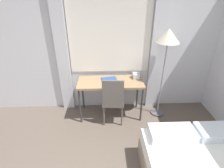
{
  "coord_description": "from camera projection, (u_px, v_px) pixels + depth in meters",
  "views": [
    {
      "loc": [
        0.16,
        -0.68,
        2.3
      ],
      "look_at": [
        0.27,
        1.93,
        0.93
      ],
      "focal_mm": 28.0,
      "sensor_mm": 36.0,
      "label": 1
    }
  ],
  "objects": [
    {
      "name": "wall_back_with_window",
      "position": [
        98.0,
        47.0,
        3.4
      ],
      "size": [
        5.77,
        0.13,
        2.7
      ],
      "color": "silver",
      "rests_on": "ground_plane"
    },
    {
      "name": "desk",
      "position": [
        110.0,
        84.0,
        3.4
      ],
      "size": [
        1.26,
        0.56,
        0.78
      ],
      "color": "#937551",
      "rests_on": "ground_plane"
    },
    {
      "name": "desk_chair",
      "position": [
        113.0,
        99.0,
        3.24
      ],
      "size": [
        0.43,
        0.43,
        0.98
      ],
      "rotation": [
        0.0,
        0.0,
        -0.07
      ],
      "color": "#59514C",
      "rests_on": "ground_plane"
    },
    {
      "name": "standing_lamp",
      "position": [
        168.0,
        42.0,
        3.04
      ],
      "size": [
        0.41,
        0.41,
        1.76
      ],
      "color": "#4C4C51",
      "rests_on": "ground_plane"
    },
    {
      "name": "telephone",
      "position": [
        136.0,
        75.0,
        3.47
      ],
      "size": [
        0.15,
        0.15,
        0.12
      ],
      "color": "silver",
      "rests_on": "desk"
    },
    {
      "name": "book",
      "position": [
        109.0,
        80.0,
        3.4
      ],
      "size": [
        0.33,
        0.27,
        0.02
      ],
      "rotation": [
        0.0,
        0.0,
        0.19
      ],
      "color": "navy",
      "rests_on": "desk"
    }
  ]
}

